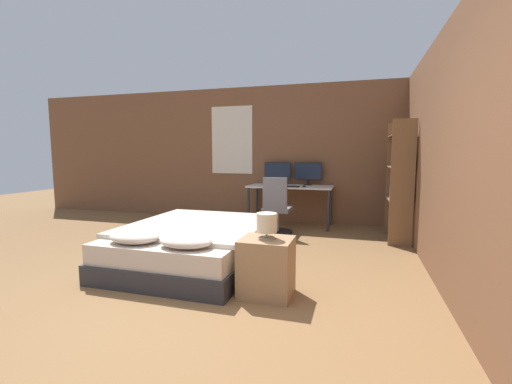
% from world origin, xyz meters
% --- Properties ---
extents(ground_plane, '(20.00, 20.00, 0.00)m').
position_xyz_m(ground_plane, '(0.00, 0.00, 0.00)').
color(ground_plane, brown).
extents(wall_back, '(12.00, 0.08, 2.70)m').
position_xyz_m(wall_back, '(-0.01, 4.28, 1.35)').
color(wall_back, brown).
rests_on(wall_back, ground_plane).
extents(wall_side_right, '(0.06, 12.00, 2.70)m').
position_xyz_m(wall_side_right, '(2.15, 1.50, 1.35)').
color(wall_side_right, brown).
rests_on(wall_side_right, ground_plane).
extents(bed, '(1.65, 2.10, 0.57)m').
position_xyz_m(bed, '(-0.62, 1.32, 0.25)').
color(bed, '#2D2D33').
rests_on(bed, ground_plane).
extents(nightstand, '(0.49, 0.43, 0.56)m').
position_xyz_m(nightstand, '(0.49, 0.63, 0.28)').
color(nightstand, '#997551').
rests_on(nightstand, ground_plane).
extents(bedside_lamp, '(0.20, 0.20, 0.25)m').
position_xyz_m(bedside_lamp, '(0.49, 0.63, 0.71)').
color(bedside_lamp, gray).
rests_on(bedside_lamp, nightstand).
extents(desk, '(1.58, 0.68, 0.76)m').
position_xyz_m(desk, '(0.09, 3.87, 0.68)').
color(desk, beige).
rests_on(desk, ground_plane).
extents(monitor_left, '(0.53, 0.16, 0.43)m').
position_xyz_m(monitor_left, '(-0.21, 4.11, 1.01)').
color(monitor_left, black).
rests_on(monitor_left, desk).
extents(monitor_right, '(0.53, 0.16, 0.43)m').
position_xyz_m(monitor_right, '(0.39, 4.11, 1.01)').
color(monitor_right, black).
rests_on(monitor_right, desk).
extents(keyboard, '(0.41, 0.13, 0.02)m').
position_xyz_m(keyboard, '(0.09, 3.64, 0.77)').
color(keyboard, black).
rests_on(keyboard, desk).
extents(computer_mouse, '(0.07, 0.05, 0.04)m').
position_xyz_m(computer_mouse, '(0.38, 3.64, 0.78)').
color(computer_mouse, black).
rests_on(computer_mouse, desk).
extents(office_chair, '(0.52, 0.52, 0.98)m').
position_xyz_m(office_chair, '(0.00, 3.14, 0.38)').
color(office_chair, black).
rests_on(office_chair, ground_plane).
extents(bookshelf, '(0.33, 0.83, 1.87)m').
position_xyz_m(bookshelf, '(1.93, 3.22, 1.01)').
color(bookshelf, brown).
rests_on(bookshelf, ground_plane).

